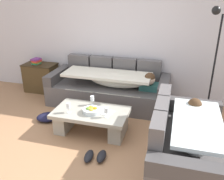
{
  "coord_description": "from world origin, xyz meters",
  "views": [
    {
      "loc": [
        1.3,
        -2.72,
        2.21
      ],
      "look_at": [
        0.23,
        1.06,
        0.55
      ],
      "focal_mm": 38.95,
      "sensor_mm": 36.0,
      "label": 1
    }
  ],
  "objects": [
    {
      "name": "book_stack_on_cabinet",
      "position": [
        -1.74,
        1.85,
        0.71
      ],
      "size": [
        0.2,
        0.23,
        0.12
      ],
      "color": "#338C59",
      "rests_on": "side_cabinet"
    },
    {
      "name": "crumpled_garment",
      "position": [
        -0.86,
        0.66,
        0.06
      ],
      "size": [
        0.5,
        0.47,
        0.12
      ],
      "primitive_type": "ellipsoid",
      "rotation": [
        0.0,
        0.0,
        0.48
      ],
      "color": "#191933",
      "rests_on": "ground_plane"
    },
    {
      "name": "wine_glass_far_back",
      "position": [
        -0.02,
        0.73,
        0.5
      ],
      "size": [
        0.07,
        0.07,
        0.17
      ],
      "color": "silver",
      "rests_on": "coffee_table"
    },
    {
      "name": "back_wall",
      "position": [
        0.0,
        2.15,
        1.35
      ],
      "size": [
        9.0,
        0.1,
        2.7
      ],
      "primitive_type": "cube",
      "color": "silver",
      "rests_on": "ground_plane"
    },
    {
      "name": "pair_of_shoes",
      "position": [
        0.33,
        -0.13,
        0.04
      ],
      "size": [
        0.31,
        0.32,
        0.09
      ],
      "color": "black",
      "rests_on": "ground_plane"
    },
    {
      "name": "fruit_bowl",
      "position": [
        0.06,
        0.47,
        0.42
      ],
      "size": [
        0.28,
        0.28,
        0.1
      ],
      "color": "silver",
      "rests_on": "coffee_table"
    },
    {
      "name": "wine_glass_near_right",
      "position": [
        0.33,
        0.4,
        0.5
      ],
      "size": [
        0.07,
        0.07,
        0.17
      ],
      "color": "silver",
      "rests_on": "coffee_table"
    },
    {
      "name": "ground_plane",
      "position": [
        0.0,
        0.0,
        0.0
      ],
      "size": [
        14.0,
        14.0,
        0.0
      ],
      "primitive_type": "plane",
      "color": "#AC7A53"
    },
    {
      "name": "couch_near_window",
      "position": [
        1.52,
        0.1,
        0.33
      ],
      "size": [
        0.92,
        1.71,
        0.88
      ],
      "rotation": [
        0.0,
        0.0,
        1.57
      ],
      "color": "#5A5657",
      "rests_on": "ground_plane"
    },
    {
      "name": "open_magazine",
      "position": [
        0.24,
        0.55,
        0.39
      ],
      "size": [
        0.32,
        0.27,
        0.01
      ],
      "primitive_type": "cube",
      "rotation": [
        0.0,
        0.0,
        -0.25
      ],
      "color": "white",
      "rests_on": "coffee_table"
    },
    {
      "name": "side_cabinet",
      "position": [
        -1.67,
        1.85,
        0.32
      ],
      "size": [
        0.72,
        0.44,
        0.64
      ],
      "color": "#4A371D",
      "rests_on": "ground_plane"
    },
    {
      "name": "wine_glass_near_left",
      "position": [
        -0.28,
        0.38,
        0.5
      ],
      "size": [
        0.07,
        0.07,
        0.17
      ],
      "color": "silver",
      "rests_on": "coffee_table"
    },
    {
      "name": "couch_along_wall",
      "position": [
        0.03,
        1.62,
        0.33
      ],
      "size": [
        2.37,
        0.92,
        0.88
      ],
      "color": "#5A5657",
      "rests_on": "ground_plane"
    },
    {
      "name": "floor_lamp",
      "position": [
        1.86,
        1.63,
        1.12
      ],
      "size": [
        0.33,
        0.31,
        1.95
      ],
      "color": "black",
      "rests_on": "ground_plane"
    },
    {
      "name": "coffee_table",
      "position": [
        0.03,
        0.53,
        0.24
      ],
      "size": [
        1.2,
        0.68,
        0.38
      ],
      "color": "#A4A192",
      "rests_on": "ground_plane"
    }
  ]
}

